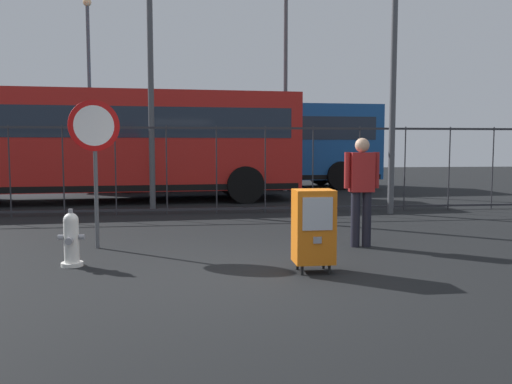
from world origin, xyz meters
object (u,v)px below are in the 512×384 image
Objects in this scene: street_light_near_right at (395,4)px; street_light_far_right at (286,48)px; fire_hydrant at (71,239)px; newspaper_box_primary at (313,226)px; bus_far at (232,141)px; pedestrian at (362,185)px; bus_near at (107,140)px; street_light_near_left at (89,78)px; stop_sign at (95,142)px.

street_light_near_right is 6.34m from street_light_far_right.
fire_hydrant is 3.11m from newspaper_box_primary.
newspaper_box_primary is at bearing -98.75° from street_light_far_right.
street_light_far_right is (1.70, -1.31, 3.09)m from bus_far.
pedestrian is 0.16× the size of bus_far.
bus_near is at bearing -136.09° from bus_far.
fire_hydrant is 0.10× the size of street_light_near_left.
stop_sign is 1.34× the size of pedestrian.
bus_far is (2.97, 10.91, 0.11)m from stop_sign.
street_light_near_right is at bearing -50.42° from street_light_near_left.
newspaper_box_primary is at bearing -70.73° from bus_near.
street_light_near_right is at bearing -70.47° from bus_far.
pedestrian is at bearing -93.76° from street_light_far_right.
bus_far reaches higher than fire_hydrant.
bus_far is 1.29× the size of street_light_near_right.
pedestrian is at bearing 11.08° from fire_hydrant.
newspaper_box_primary is 1.92m from pedestrian.
street_light_near_left is at bearing 98.81° from fire_hydrant.
bus_far is at bearing 42.59° from bus_near.
fire_hydrant is 1.73m from stop_sign.
pedestrian is 0.20× the size of street_light_far_right.
street_light_near_right is (6.81, -3.55, 2.97)m from bus_near.
street_light_near_left is at bearing 100.09° from stop_sign.
bus_far is 1.26× the size of street_light_far_right.
fire_hydrant is 12.56m from bus_far.
bus_far is at bearing 111.82° from street_light_near_right.
newspaper_box_primary is 9.67m from bus_near.
pedestrian is 0.23× the size of street_light_near_left.
street_light_near_left reaches higher than newspaper_box_primary.
stop_sign is 0.21× the size of bus_near.
street_light_near_right is (3.01, -7.51, 2.97)m from bus_far.
stop_sign is at bearing -79.91° from street_light_near_left.
street_light_near_left is at bearing 151.65° from bus_far.
stop_sign is at bearing 174.61° from pedestrian.
pedestrian is at bearing -65.25° from street_light_near_left.
newspaper_box_primary is at bearing -126.22° from pedestrian.
bus_far is at bearing 89.68° from newspaper_box_primary.
newspaper_box_primary is 0.14× the size of street_light_near_left.
bus_far reaches higher than newspaper_box_primary.
street_light_far_right is at bearing 66.06° from fire_hydrant.
stop_sign is (-2.89, 1.90, 1.03)m from newspaper_box_primary.
bus_far is (3.80, 3.97, 0.00)m from bus_near.
pedestrian reaches higher than newspaper_box_primary.
pedestrian reaches higher than fire_hydrant.
stop_sign is 11.14m from street_light_far_right.
bus_near is 1.30× the size of street_light_near_right.
newspaper_box_primary is at bearing -33.29° from stop_sign.
newspaper_box_primary is 12.86m from bus_far.
bus_near is 8.23m from street_light_near_right.
fire_hydrant is at bearing -88.60° from bus_near.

